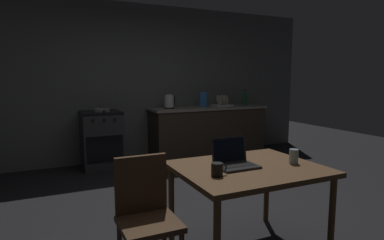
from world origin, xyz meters
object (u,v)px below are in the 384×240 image
at_px(laptop, 235,161).
at_px(dish_rack, 222,104).
at_px(coffee_mug, 217,169).
at_px(chair, 146,211).
at_px(drinking_glass, 294,156).
at_px(electric_kettle, 169,102).
at_px(cereal_box, 203,99).
at_px(bottle, 245,98).
at_px(frying_pan, 102,110).
at_px(dining_table, 248,175).
at_px(stove_oven, 102,140).

xyz_separation_m(laptop, dish_rack, (1.66, 3.04, 0.18)).
xyz_separation_m(laptop, coffee_mug, (-0.25, -0.16, 0.00)).
distance_m(chair, coffee_mug, 0.59).
bearing_deg(drinking_glass, electric_kettle, 87.80).
relative_size(laptop, electric_kettle, 1.33).
distance_m(electric_kettle, cereal_box, 0.66).
height_order(bottle, coffee_mug, bottle).
relative_size(frying_pan, coffee_mug, 3.51).
height_order(electric_kettle, drinking_glass, electric_kettle).
xyz_separation_m(drinking_glass, cereal_box, (0.78, 3.19, 0.25)).
height_order(dining_table, frying_pan, frying_pan).
distance_m(frying_pan, coffee_mug, 3.19).
distance_m(dining_table, chair, 0.86).
height_order(stove_oven, electric_kettle, electric_kettle).
distance_m(frying_pan, drinking_glass, 3.31).
height_order(stove_oven, dish_rack, dish_rack).
height_order(laptop, dish_rack, dish_rack).
distance_m(dining_table, laptop, 0.16).
bearing_deg(dining_table, drinking_glass, -12.28).
xyz_separation_m(chair, coffee_mug, (0.50, -0.13, 0.27)).
relative_size(stove_oven, cereal_box, 3.35).
xyz_separation_m(dining_table, electric_kettle, (0.51, 3.09, 0.36)).
relative_size(dining_table, laptop, 3.55).
distance_m(laptop, cereal_box, 3.33).
xyz_separation_m(stove_oven, dish_rack, (2.20, 0.00, 0.50)).
height_order(stove_oven, chair, stove_oven).
bearing_deg(coffee_mug, frying_pan, 94.85).
bearing_deg(drinking_glass, cereal_box, 76.28).
height_order(stove_oven, frying_pan, frying_pan).
xyz_separation_m(drinking_glass, dish_rack, (1.17, 3.17, 0.17)).
height_order(dining_table, dish_rack, dish_rack).
distance_m(frying_pan, dish_rack, 2.18).
distance_m(stove_oven, coffee_mug, 3.23).
bearing_deg(frying_pan, laptop, -80.25).
bearing_deg(laptop, coffee_mug, -146.57).
bearing_deg(chair, stove_oven, 98.64).
xyz_separation_m(stove_oven, bottle, (2.67, -0.05, 0.59)).
bearing_deg(electric_kettle, chair, -113.93).
relative_size(dining_table, frying_pan, 2.58).
distance_m(laptop, coffee_mug, 0.30).
xyz_separation_m(laptop, cereal_box, (1.27, 3.06, 0.27)).
bearing_deg(dining_table, stove_oven, 101.71).
bearing_deg(stove_oven, chair, -93.92).
height_order(dining_table, electric_kettle, electric_kettle).
height_order(laptop, electric_kettle, electric_kettle).
height_order(electric_kettle, bottle, bottle).
relative_size(electric_kettle, cereal_box, 0.89).
relative_size(chair, laptop, 2.72).
relative_size(laptop, frying_pan, 0.73).
distance_m(chair, dish_rack, 3.93).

